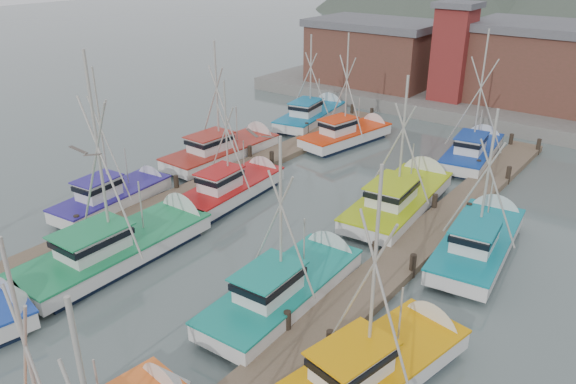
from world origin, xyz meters
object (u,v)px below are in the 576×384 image
Objects in this scene: lookout_tower at (453,51)px; boat_12 at (350,134)px; boat_4 at (126,244)px; boat_8 at (236,187)px.

lookout_tower is 0.93× the size of boat_12.
boat_4 is 1.23× the size of boat_12.
boat_4 is at bearing -90.80° from boat_8.
boat_12 is (-2.50, -13.06, -4.87)m from lookout_tower.
boat_12 is at bearing -100.84° from lookout_tower.
lookout_tower is 35.24m from boat_4.
lookout_tower is at bearing 88.94° from boat_12.
lookout_tower is 0.75× the size of boat_4.
boat_12 reaches higher than boat_8.
boat_4 reaches higher than boat_12.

